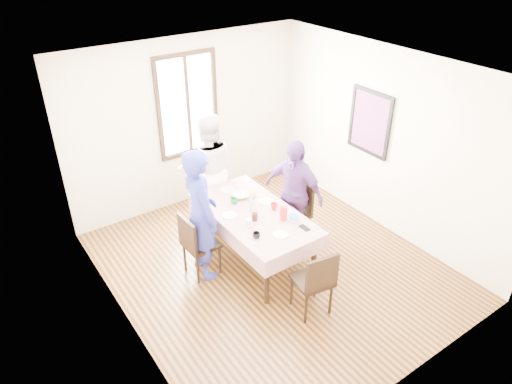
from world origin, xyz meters
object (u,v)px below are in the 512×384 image
at_px(person_far, 209,170).
at_px(person_right, 293,193).
at_px(chair_left, 201,244).
at_px(dining_table, 254,236).
at_px(chair_near, 312,280).
at_px(person_left, 200,215).
at_px(chair_far, 209,194).
at_px(chair_right, 293,213).

height_order(person_far, person_right, person_far).
bearing_deg(person_far, chair_left, 70.38).
relative_size(dining_table, person_far, 0.99).
xyz_separation_m(chair_near, person_left, (-0.71, 1.37, 0.45)).
xyz_separation_m(chair_far, person_left, (-0.71, -1.04, 0.45)).
relative_size(chair_far, chair_near, 1.00).
bearing_deg(chair_right, chair_left, 95.25).
bearing_deg(chair_near, person_left, 126.37).
distance_m(person_left, person_right, 1.42).
distance_m(chair_left, person_left, 0.45).
xyz_separation_m(chair_left, chair_far, (0.73, 1.04, 0.00)).
height_order(dining_table, chair_far, chair_far).
xyz_separation_m(chair_far, person_far, (0.00, -0.02, 0.43)).
bearing_deg(dining_table, chair_near, -90.00).
bearing_deg(chair_left, person_right, 83.62).
distance_m(chair_far, chair_near, 2.41).
relative_size(chair_right, person_far, 0.51).
xyz_separation_m(dining_table, chair_right, (0.73, 0.05, 0.08)).
height_order(chair_right, person_far, person_far).
xyz_separation_m(chair_right, person_far, (-0.73, 1.13, 0.43)).
bearing_deg(chair_near, chair_far, 99.03).
bearing_deg(chair_right, person_right, 99.55).
bearing_deg(dining_table, person_right, 4.43).
xyz_separation_m(chair_right, person_left, (-1.43, 0.11, 0.45)).
bearing_deg(person_far, chair_near, 105.90).
bearing_deg(dining_table, chair_right, 4.31).
distance_m(chair_far, person_right, 1.39).
bearing_deg(chair_left, chair_near, 25.95).
bearing_deg(chair_near, chair_right, 69.04).
xyz_separation_m(chair_left, person_far, (0.73, 1.02, 0.43)).
bearing_deg(person_far, chair_far, -74.10).
xyz_separation_m(chair_near, person_far, (0.00, 2.39, 0.43)).
height_order(chair_far, person_right, person_right).
xyz_separation_m(dining_table, person_right, (0.71, 0.05, 0.42)).
relative_size(person_far, person_right, 1.11).
height_order(chair_right, person_left, person_left).
height_order(chair_left, person_left, person_left).
distance_m(chair_right, person_far, 1.41).
bearing_deg(person_left, person_far, -30.85).
bearing_deg(person_left, chair_near, -148.73).
xyz_separation_m(chair_left, person_right, (1.43, -0.11, 0.34)).
xyz_separation_m(dining_table, person_far, (0.00, 1.18, 0.51)).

